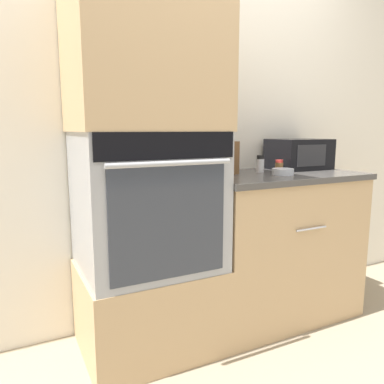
% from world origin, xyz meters
% --- Properties ---
extents(ground_plane, '(12.00, 12.00, 0.00)m').
position_xyz_m(ground_plane, '(0.00, 0.00, 0.00)').
color(ground_plane, gray).
extents(wall_back, '(8.00, 0.05, 2.50)m').
position_xyz_m(wall_back, '(0.00, 0.63, 1.25)').
color(wall_back, silver).
rests_on(wall_back, ground_plane).
extents(oven_cabinet_base, '(0.72, 0.60, 0.47)m').
position_xyz_m(oven_cabinet_base, '(-0.36, 0.30, 0.24)').
color(oven_cabinet_base, tan).
rests_on(oven_cabinet_base, ground_plane).
extents(wall_oven, '(0.70, 0.64, 0.72)m').
position_xyz_m(wall_oven, '(-0.36, 0.30, 0.83)').
color(wall_oven, '#9EA0A5').
rests_on(wall_oven, oven_cabinet_base).
extents(oven_cabinet_upper, '(0.72, 0.60, 0.78)m').
position_xyz_m(oven_cabinet_upper, '(-0.36, 0.30, 1.58)').
color(oven_cabinet_upper, tan).
rests_on(oven_cabinet_upper, wall_oven).
extents(counter_unit, '(1.03, 0.63, 0.93)m').
position_xyz_m(counter_unit, '(0.51, 0.30, 0.47)').
color(counter_unit, tan).
rests_on(counter_unit, ground_plane).
extents(microwave, '(0.39, 0.29, 0.20)m').
position_xyz_m(microwave, '(0.79, 0.42, 1.04)').
color(microwave, black).
rests_on(microwave, counter_unit).
extents(knife_block, '(0.11, 0.13, 0.24)m').
position_xyz_m(knife_block, '(0.20, 0.41, 1.04)').
color(knife_block, brown).
rests_on(knife_block, counter_unit).
extents(bowl, '(0.13, 0.13, 0.04)m').
position_xyz_m(bowl, '(0.47, 0.20, 0.95)').
color(bowl, silver).
rests_on(bowl, counter_unit).
extents(condiment_jar_near, '(0.06, 0.06, 0.08)m').
position_xyz_m(condiment_jar_near, '(0.07, 0.33, 0.97)').
color(condiment_jar_near, silver).
rests_on(condiment_jar_near, counter_unit).
extents(condiment_jar_mid, '(0.05, 0.05, 0.11)m').
position_xyz_m(condiment_jar_mid, '(0.44, 0.39, 0.99)').
color(condiment_jar_mid, silver).
rests_on(condiment_jar_mid, counter_unit).
extents(condiment_jar_far, '(0.05, 0.05, 0.08)m').
position_xyz_m(condiment_jar_far, '(0.54, 0.33, 0.97)').
color(condiment_jar_far, brown).
rests_on(condiment_jar_far, counter_unit).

